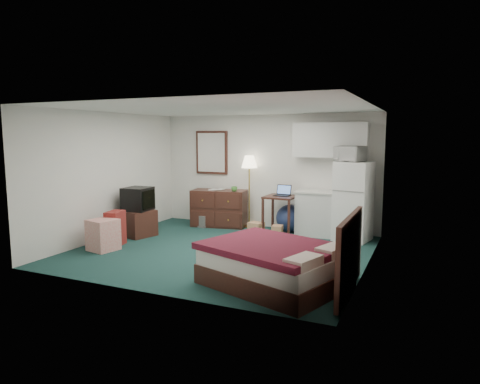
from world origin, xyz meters
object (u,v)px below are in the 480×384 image
at_px(floor_lamp, 249,192).
at_px(desk, 280,215).
at_px(fridge, 353,201).
at_px(suitcase, 115,228).
at_px(bed, 274,265).
at_px(kitchen_counter, 317,214).
at_px(tv_stand, 139,223).
at_px(dresser, 219,208).

xyz_separation_m(floor_lamp, desk, (0.85, -0.32, -0.41)).
bearing_deg(fridge, floor_lamp, -176.45).
bearing_deg(suitcase, fridge, 17.47).
bearing_deg(bed, floor_lamp, 136.60).
bearing_deg(desk, kitchen_counter, 15.01).
height_order(desk, tv_stand, desk).
height_order(floor_lamp, suitcase, floor_lamp).
distance_m(floor_lamp, tv_stand, 2.50).
bearing_deg(fridge, suitcase, -140.19).
xyz_separation_m(bed, suitcase, (-3.44, 0.84, 0.04)).
height_order(kitchen_counter, tv_stand, kitchen_counter).
distance_m(floor_lamp, kitchen_counter, 1.63).
distance_m(desk, suitcase, 3.33).
bearing_deg(desk, fridge, 2.53).
relative_size(tv_stand, suitcase, 0.90).
xyz_separation_m(kitchen_counter, bed, (0.20, -3.21, -0.16)).
relative_size(floor_lamp, bed, 0.91).
relative_size(bed, tv_stand, 3.04).
bearing_deg(dresser, desk, -14.69).
distance_m(desk, bed, 3.18).
xyz_separation_m(floor_lamp, tv_stand, (-1.72, -1.74, -0.54)).
bearing_deg(floor_lamp, bed, -62.02).
height_order(floor_lamp, kitchen_counter, floor_lamp).
bearing_deg(bed, dresser, 146.27).
height_order(dresser, kitchen_counter, kitchen_counter).
relative_size(dresser, fridge, 0.78).
bearing_deg(fridge, tv_stand, -149.69).
height_order(kitchen_counter, suitcase, kitchen_counter).
xyz_separation_m(bed, tv_stand, (-3.50, 1.62, -0.02)).
bearing_deg(kitchen_counter, dresser, 178.68).
height_order(dresser, floor_lamp, floor_lamp).
distance_m(dresser, desk, 1.51).
bearing_deg(suitcase, floor_lamp, 44.91).
bearing_deg(kitchen_counter, desk, -169.18).
bearing_deg(suitcase, desk, 29.61).
height_order(floor_lamp, fridge, floor_lamp).
bearing_deg(floor_lamp, desk, -20.49).
bearing_deg(floor_lamp, dresser, -163.92).
height_order(kitchen_counter, fridge, fridge).
xyz_separation_m(dresser, suitcase, (-1.00, -2.32, -0.09)).
bearing_deg(fridge, bed, -89.47).
xyz_separation_m(fridge, suitcase, (-3.99, -2.22, -0.45)).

